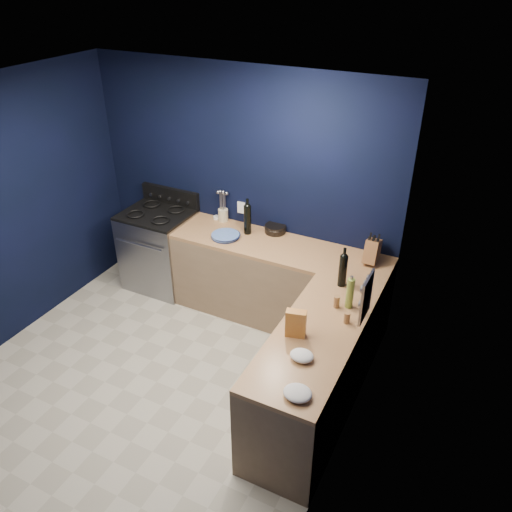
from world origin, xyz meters
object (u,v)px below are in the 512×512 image
Objects in this scene: crouton_bag at (296,323)px; gas_range at (160,250)px; utensil_crock at (223,215)px; plate_stack at (225,236)px; knife_block at (372,251)px.

gas_range is at bearing 137.32° from crouton_bag.
utensil_crock is (0.73, 0.26, 0.51)m from gas_range.
plate_stack is 1.53m from knife_block.
knife_block is (2.45, 0.14, 0.55)m from gas_range.
knife_block reaches higher than gas_range.
gas_range is 0.93m from utensil_crock.
gas_range is at bearing 175.83° from plate_stack.
utensil_crock is at bearing 121.31° from crouton_bag.
knife_block reaches higher than utensil_crock.
crouton_bag reaches higher than utensil_crock.
utensil_crock is at bearing 175.59° from knife_block.
crouton_bag is (1.28, -1.15, 0.10)m from plate_stack.
gas_range is 3.96× the size of crouton_bag.
plate_stack is 2.12× the size of utensil_crock.
knife_block is 0.98× the size of crouton_bag.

